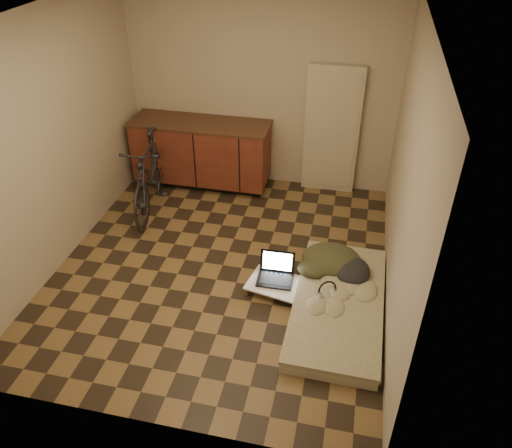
% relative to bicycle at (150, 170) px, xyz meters
% --- Properties ---
extents(room_shell, '(3.50, 4.00, 2.60)m').
position_rel_bicycle_xyz_m(room_shell, '(1.20, -0.99, 0.77)').
color(room_shell, brown).
rests_on(room_shell, ground).
extents(cabinets, '(1.84, 0.62, 0.91)m').
position_rel_bicycle_xyz_m(cabinets, '(0.45, 0.72, -0.07)').
color(cabinets, black).
rests_on(cabinets, ground).
extents(appliance_panel, '(0.70, 0.10, 1.70)m').
position_rel_bicycle_xyz_m(appliance_panel, '(2.15, 0.95, 0.32)').
color(appliance_panel, '#C3B69A').
rests_on(appliance_panel, ground).
extents(bicycle, '(0.74, 1.71, 1.07)m').
position_rel_bicycle_xyz_m(bicycle, '(0.00, 0.00, 0.00)').
color(bicycle, black).
rests_on(bicycle, ground).
extents(futon, '(0.88, 1.79, 0.15)m').
position_rel_bicycle_xyz_m(futon, '(2.50, -1.43, -0.46)').
color(futon, '#B7AD93').
rests_on(futon, ground).
extents(clothing_pile, '(0.67, 0.56, 0.26)m').
position_rel_bicycle_xyz_m(clothing_pile, '(2.43, -0.93, -0.25)').
color(clothing_pile, '#353720').
rests_on(clothing_pile, futon).
extents(headphones, '(0.29, 0.28, 0.14)m').
position_rel_bicycle_xyz_m(headphones, '(2.38, -1.39, -0.31)').
color(headphones, black).
rests_on(headphones, futon).
extents(lap_desk, '(0.71, 0.53, 0.11)m').
position_rel_bicycle_xyz_m(lap_desk, '(1.89, -1.28, -0.44)').
color(lap_desk, brown).
rests_on(lap_desk, ground).
extents(laptop, '(0.37, 0.33, 0.25)m').
position_rel_bicycle_xyz_m(laptop, '(1.83, -1.19, -0.38)').
color(laptop, black).
rests_on(laptop, lap_desk).
extents(mouse, '(0.08, 0.12, 0.04)m').
position_rel_bicycle_xyz_m(mouse, '(2.12, -1.35, -0.41)').
color(mouse, white).
rests_on(mouse, lap_desk).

